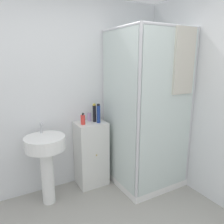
{
  "coord_description": "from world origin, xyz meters",
  "views": [
    {
      "loc": [
        -0.58,
        -1.08,
        1.72
      ],
      "look_at": [
        0.66,
        1.15,
        1.1
      ],
      "focal_mm": 35.0,
      "sensor_mm": 36.0,
      "label": 1
    }
  ],
  "objects_px": {
    "sink": "(46,154)",
    "soap_dispenser": "(83,120)",
    "lotion_bottle_white": "(89,117)",
    "shampoo_bottle_tall_black": "(94,113)",
    "shampoo_bottle_blue": "(98,114)"
  },
  "relations": [
    {
      "from": "soap_dispenser",
      "to": "shampoo_bottle_blue",
      "type": "distance_m",
      "value": 0.22
    },
    {
      "from": "soap_dispenser",
      "to": "lotion_bottle_white",
      "type": "relative_size",
      "value": 1.08
    },
    {
      "from": "shampoo_bottle_blue",
      "to": "lotion_bottle_white",
      "type": "bearing_deg",
      "value": 116.8
    },
    {
      "from": "sink",
      "to": "shampoo_bottle_tall_black",
      "type": "height_order",
      "value": "shampoo_bottle_tall_black"
    },
    {
      "from": "shampoo_bottle_tall_black",
      "to": "lotion_bottle_white",
      "type": "distance_m",
      "value": 0.1
    },
    {
      "from": "shampoo_bottle_blue",
      "to": "lotion_bottle_white",
      "type": "height_order",
      "value": "shampoo_bottle_blue"
    },
    {
      "from": "sink",
      "to": "soap_dispenser",
      "type": "height_order",
      "value": "soap_dispenser"
    },
    {
      "from": "shampoo_bottle_tall_black",
      "to": "shampoo_bottle_blue",
      "type": "height_order",
      "value": "shampoo_bottle_blue"
    },
    {
      "from": "sink",
      "to": "soap_dispenser",
      "type": "relative_size",
      "value": 6.35
    },
    {
      "from": "lotion_bottle_white",
      "to": "soap_dispenser",
      "type": "bearing_deg",
      "value": -141.38
    },
    {
      "from": "soap_dispenser",
      "to": "lotion_bottle_white",
      "type": "xyz_separation_m",
      "value": [
        0.14,
        0.11,
        -0.01
      ]
    },
    {
      "from": "soap_dispenser",
      "to": "lotion_bottle_white",
      "type": "height_order",
      "value": "soap_dispenser"
    },
    {
      "from": "sink",
      "to": "lotion_bottle_white",
      "type": "relative_size",
      "value": 6.86
    },
    {
      "from": "soap_dispenser",
      "to": "shampoo_bottle_tall_black",
      "type": "distance_m",
      "value": 0.2
    },
    {
      "from": "sink",
      "to": "soap_dispenser",
      "type": "bearing_deg",
      "value": 11.19
    }
  ]
}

